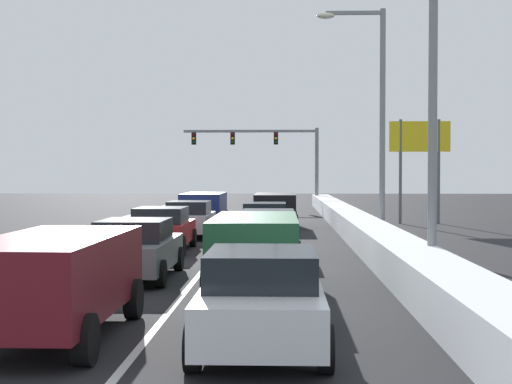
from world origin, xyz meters
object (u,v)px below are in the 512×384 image
Objects in this scene: street_lamp_right_mid at (374,105)px; sedan_charcoal_right_lane_fourth at (265,221)px; suv_black_right_lane_fifth at (275,207)px; sedan_red_center_lane_third at (162,229)px; suv_maroon_center_lane_nearest at (54,276)px; sedan_gray_center_lane_second at (135,249)px; roadside_sign_right at (420,148)px; sedan_tan_right_lane_third at (268,233)px; traffic_light_gantry at (269,147)px; street_lamp_right_near at (418,80)px; sedan_white_right_lane_nearest at (262,298)px; suv_navy_center_lane_fifth at (204,206)px; sedan_silver_center_lane_fourth at (189,219)px; suv_green_right_lane_second at (255,244)px.

sedan_charcoal_right_lane_fourth is at bearing 173.27° from street_lamp_right_mid.
sedan_red_center_lane_third is (-3.80, -11.07, -0.25)m from suv_black_right_lane_fifth.
suv_maroon_center_lane_nearest is 1.09× the size of sedan_gray_center_lane_second.
roadside_sign_right reaches higher than sedan_charcoal_right_lane_fourth.
street_lamp_right_mid is at bearing 53.10° from sedan_tan_right_lane_third.
traffic_light_gantry reaches higher than suv_maroon_center_lane_nearest.
suv_maroon_center_lane_nearest is 0.89× the size of roadside_sign_right.
sedan_charcoal_right_lane_fourth is at bearing 109.30° from street_lamp_right_near.
roadside_sign_right is at bearing 52.14° from sedan_charcoal_right_lane_fourth.
traffic_light_gantry is (-0.33, 29.30, 3.96)m from sedan_charcoal_right_lane_fourth.
street_lamp_right_mid reaches higher than sedan_white_right_lane_nearest.
suv_navy_center_lane_fifth is (-3.24, 7.81, 0.25)m from sedan_charcoal_right_lane_fourth.
sedan_gray_center_lane_second and sedan_silver_center_lane_fourth have the same top height.
suv_black_right_lane_fifth is at bearing 89.49° from sedan_tan_right_lane_third.
suv_green_right_lane_second is at bearing -109.36° from roadside_sign_right.
suv_navy_center_lane_fifth is at bearing 97.89° from sedan_white_right_lane_nearest.
suv_black_right_lane_fifth is at bearing -14.01° from suv_navy_center_lane_fifth.
street_lamp_right_mid reaches higher than sedan_silver_center_lane_fourth.
suv_navy_center_lane_fifth is at bearing -167.99° from roadside_sign_right.
suv_black_right_lane_fifth is (0.29, 19.12, 0.00)m from suv_green_right_lane_second.
sedan_white_right_lane_nearest is 0.92× the size of suv_black_right_lane_fifth.
sedan_tan_right_lane_third is at bearing 90.65° from sedan_white_right_lane_nearest.
sedan_white_right_lane_nearest is 0.92× the size of suv_green_right_lane_second.
sedan_red_center_lane_third is 11.15m from street_lamp_right_near.
suv_maroon_center_lane_nearest reaches higher than sedan_red_center_lane_third.
sedan_white_right_lane_nearest and sedan_charcoal_right_lane_fourth have the same top height.
sedan_tan_right_lane_third is 12.39m from suv_maroon_center_lane_nearest.
sedan_white_right_lane_nearest is at bearing -7.70° from suv_maroon_center_lane_nearest.
sedan_red_center_lane_third is at bearing -92.61° from sedan_silver_center_lane_fourth.
suv_maroon_center_lane_nearest is at bearing -112.73° from street_lamp_right_mid.
sedan_white_right_lane_nearest is at bearing -104.88° from roadside_sign_right.
street_lamp_right_mid is at bearing 70.41° from suv_green_right_lane_second.
sedan_gray_center_lane_second is at bearing 114.80° from sedan_white_right_lane_nearest.
sedan_white_right_lane_nearest is 0.92× the size of suv_navy_center_lane_fifth.
suv_black_right_lane_fifth reaches higher than sedan_white_right_lane_nearest.
suv_green_right_lane_second is 0.46× the size of traffic_light_gantry.
street_lamp_right_mid reaches higher than suv_green_right_lane_second.
suv_black_right_lane_fifth is at bearing 90.06° from sedan_white_right_lane_nearest.
sedan_silver_center_lane_fourth is (-3.24, 13.72, -0.25)m from suv_green_right_lane_second.
sedan_gray_center_lane_second is (-3.42, 7.40, 0.00)m from sedan_white_right_lane_nearest.
sedan_white_right_lane_nearest is 0.50× the size of street_lamp_right_mid.
sedan_tan_right_lane_third and sedan_gray_center_lane_second have the same top height.
street_lamp_right_mid reaches higher than suv_black_right_lane_fifth.
suv_green_right_lane_second is at bearing -91.62° from sedan_tan_right_lane_third.
sedan_gray_center_lane_second is at bearing -100.84° from suv_black_right_lane_fifth.
sedan_gray_center_lane_second is 0.50× the size of street_lamp_right_mid.
street_lamp_right_mid reaches higher than sedan_gray_center_lane_second.
sedan_gray_center_lane_second is 0.54× the size of street_lamp_right_near.
sedan_tan_right_lane_third is 0.82× the size of roadside_sign_right.
suv_black_right_lane_fifth is at bearing 87.18° from sedan_charcoal_right_lane_fourth.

